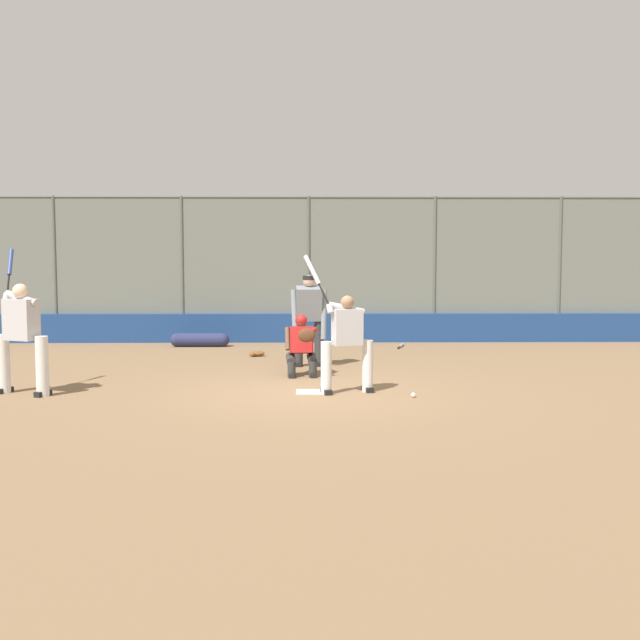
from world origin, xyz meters
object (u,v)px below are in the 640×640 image
object	(u,v)px
catcher_behind_plate	(302,344)
equipment_bag_dugout_side	(200,340)
baseball_loose	(413,395)
umpire_home	(309,317)
batter_at_plate	(346,340)
spare_bat_near_backstop	(401,346)
batter_on_deck	(21,334)
fielding_glove_on_dirt	(256,354)

from	to	relation	value
catcher_behind_plate	equipment_bag_dugout_side	xyz separation A→B (m)	(2.45, -4.56, -0.41)
baseball_loose	umpire_home	bearing A→B (deg)	-64.67
batter_at_plate	spare_bat_near_backstop	world-z (taller)	batter_at_plate
catcher_behind_plate	baseball_loose	size ratio (longest dim) A/B	14.80
spare_bat_near_backstop	baseball_loose	distance (m)	6.53
batter_on_deck	baseball_loose	distance (m)	6.03
umpire_home	equipment_bag_dugout_side	world-z (taller)	umpire_home
fielding_glove_on_dirt	equipment_bag_dugout_side	distance (m)	2.34
catcher_behind_plate	umpire_home	world-z (taller)	umpire_home
batter_on_deck	spare_bat_near_backstop	xyz separation A→B (m)	(-6.59, -6.14, -0.90)
fielding_glove_on_dirt	batter_at_plate	bearing A→B (deg)	110.94
fielding_glove_on_dirt	baseball_loose	xyz separation A→B (m)	(-2.68, 4.83, -0.02)
fielding_glove_on_dirt	umpire_home	bearing A→B (deg)	126.08
batter_on_deck	spare_bat_near_backstop	world-z (taller)	batter_on_deck
batter_on_deck	equipment_bag_dugout_side	distance (m)	6.59
spare_bat_near_backstop	baseball_loose	size ratio (longest dim) A/B	10.74
umpire_home	spare_bat_near_backstop	size ratio (longest dim) A/B	2.23
umpire_home	catcher_behind_plate	bearing A→B (deg)	78.97
umpire_home	fielding_glove_on_dirt	xyz separation A→B (m)	(1.12, -1.53, -0.89)
baseball_loose	equipment_bag_dugout_side	xyz separation A→B (m)	(4.14, -6.65, 0.12)
catcher_behind_plate	baseball_loose	xyz separation A→B (m)	(-1.69, 2.09, -0.53)
spare_bat_near_backstop	fielding_glove_on_dirt	xyz separation A→B (m)	(3.31, 1.67, 0.03)
batter_at_plate	baseball_loose	xyz separation A→B (m)	(-0.99, 0.41, -0.79)
baseball_loose	equipment_bag_dugout_side	distance (m)	7.84
batter_on_deck	spare_bat_near_backstop	bearing A→B (deg)	-113.81
batter_at_plate	spare_bat_near_backstop	xyz separation A→B (m)	(-1.62, -6.09, -0.79)
batter_at_plate	umpire_home	size ratio (longest dim) A/B	1.21
baseball_loose	equipment_bag_dugout_side	size ratio (longest dim) A/B	0.05
umpire_home	fielding_glove_on_dirt	bearing A→B (deg)	-58.82
catcher_behind_plate	equipment_bag_dugout_side	bearing A→B (deg)	-66.06
batter_at_plate	fielding_glove_on_dirt	world-z (taller)	batter_at_plate
catcher_behind_plate	equipment_bag_dugout_side	distance (m)	5.19
spare_bat_near_backstop	batter_on_deck	bearing A→B (deg)	148.29
batter_at_plate	equipment_bag_dugout_side	world-z (taller)	batter_at_plate
umpire_home	spare_bat_near_backstop	bearing A→B (deg)	-129.30
catcher_behind_plate	equipment_bag_dugout_side	world-z (taller)	catcher_behind_plate
batter_at_plate	catcher_behind_plate	distance (m)	1.84
batter_at_plate	equipment_bag_dugout_side	xyz separation A→B (m)	(3.16, -6.24, -0.67)
batter_on_deck	umpire_home	bearing A→B (deg)	-123.07
batter_at_plate	equipment_bag_dugout_side	size ratio (longest dim) A/B	1.52
umpire_home	baseball_loose	distance (m)	3.76
catcher_behind_plate	spare_bat_near_backstop	bearing A→B (deg)	-122.14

